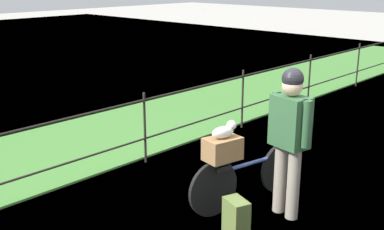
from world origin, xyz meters
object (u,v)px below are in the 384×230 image
object	(u,v)px
bicycle_main	(248,176)
backpack_on_paving	(236,218)
terrier_dog	(225,131)
wooden_crate	(222,149)
mooring_bollard	(291,114)
cyclist_person	(290,130)

from	to	relation	value
bicycle_main	backpack_on_paving	size ratio (longest dim) A/B	4.20
bicycle_main	terrier_dog	bearing A→B (deg)	168.76
wooden_crate	terrier_dog	world-z (taller)	terrier_dog
bicycle_main	wooden_crate	xyz separation A→B (m)	(-0.38, 0.08, 0.43)
terrier_dog	mooring_bollard	xyz separation A→B (m)	(3.44, 1.28, -0.80)
cyclist_person	wooden_crate	bearing A→B (deg)	129.95
bicycle_main	terrier_dog	size ratio (longest dim) A/B	5.19
terrier_dog	mooring_bollard	world-z (taller)	terrier_dog
bicycle_main	cyclist_person	world-z (taller)	cyclist_person
mooring_bollard	cyclist_person	bearing A→B (deg)	-148.74
bicycle_main	wooden_crate	bearing A→B (deg)	168.76
backpack_on_paving	mooring_bollard	bearing A→B (deg)	-46.05
bicycle_main	wooden_crate	distance (m)	0.58
terrier_dog	cyclist_person	bearing A→B (deg)	-51.33
wooden_crate	cyclist_person	world-z (taller)	cyclist_person
bicycle_main	cyclist_person	xyz separation A→B (m)	(0.08, -0.47, 0.66)
cyclist_person	backpack_on_paving	xyz separation A→B (m)	(-0.74, 0.12, -0.80)
wooden_crate	mooring_bollard	xyz separation A→B (m)	(3.47, 1.27, -0.59)
bicycle_main	mooring_bollard	bearing A→B (deg)	23.64
backpack_on_paving	terrier_dog	bearing A→B (deg)	-15.82
terrier_dog	backpack_on_paving	world-z (taller)	terrier_dog
wooden_crate	mooring_bollard	bearing A→B (deg)	20.18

